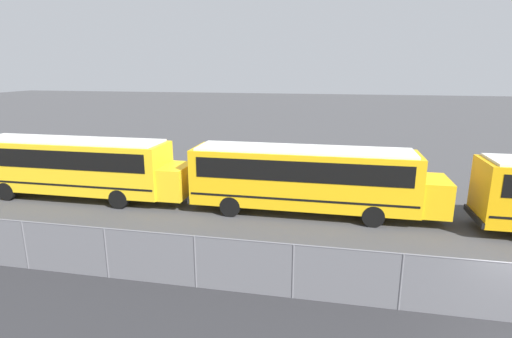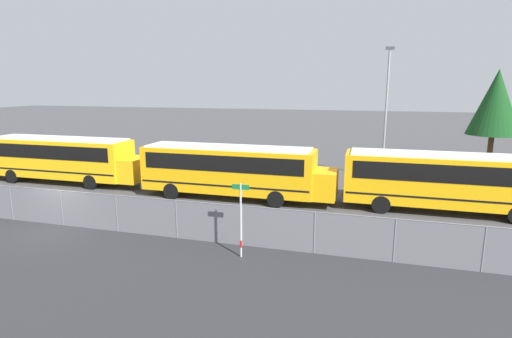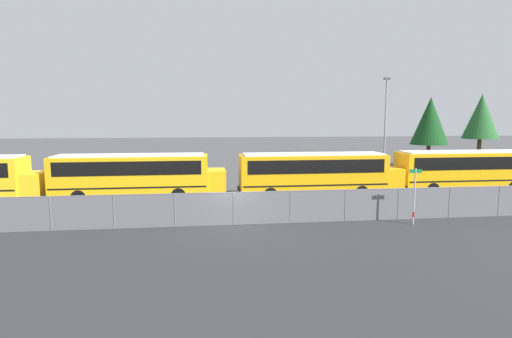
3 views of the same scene
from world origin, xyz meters
TOP-DOWN VIEW (x-y plane):
  - school_bus_1 at (-18.52, 7.39)m, footprint 11.83×2.48m
  - school_bus_2 at (-6.31, 7.43)m, footprint 11.83×2.48m

SIDE VIEW (x-z plane):
  - school_bus_1 at x=-18.52m, z-range 0.30..3.49m
  - school_bus_2 at x=-6.31m, z-range 0.30..3.49m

